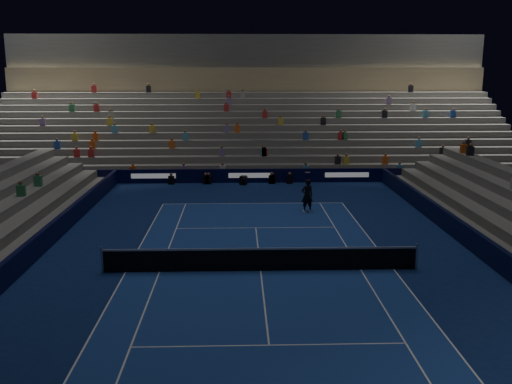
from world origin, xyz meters
The scene contains 9 objects.
ground centered at (0.00, 0.00, 0.00)m, with size 90.00×90.00×0.00m, color navy.
court_surface centered at (0.00, 0.00, 0.01)m, with size 10.97×23.77×0.01m, color navy.
sponsor_barrier_far centered at (0.00, 18.50, 0.50)m, with size 44.00×0.25×1.00m, color black.
sponsor_barrier_east centered at (9.70, 0.00, 0.50)m, with size 0.25×37.00×1.00m, color black.
sponsor_barrier_west centered at (-9.70, 0.00, 0.50)m, with size 0.25×37.00×1.00m, color black.
grandstand_main centered at (0.00, 27.90, 3.38)m, with size 44.00×15.20×11.20m.
tennis_net centered at (0.00, 0.00, 0.50)m, with size 12.90×0.10×1.10m.
tennis_player centered at (3.05, 9.68, 0.97)m, with size 0.71×0.47×1.95m, color black.
broadcast_camera centered at (-0.53, 17.76, 0.32)m, with size 0.59×0.97×0.61m.
Camera 1 is at (-0.88, -21.94, 8.07)m, focal length 39.85 mm.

